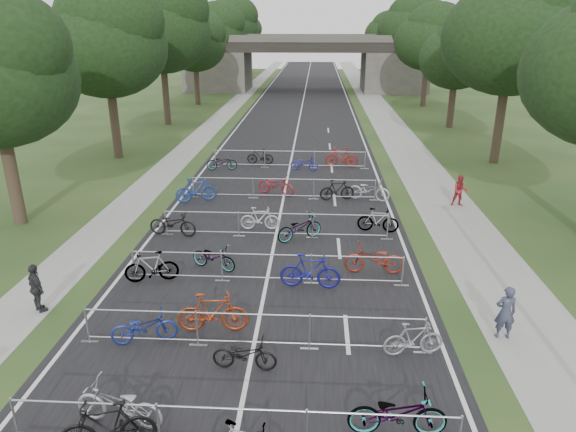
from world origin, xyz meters
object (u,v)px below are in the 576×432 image
overpass_bridge (305,63)px  pedestrian_c (37,289)px  pedestrian_a (505,313)px  pedestrian_b (460,191)px

overpass_bridge → pedestrian_c: (-6.80, -56.28, -2.74)m
overpass_bridge → pedestrian_a: (6.97, -56.92, -2.73)m
pedestrian_b → pedestrian_c: (-15.41, -10.69, 0.03)m
pedestrian_a → pedestrian_c: (-13.77, 0.63, -0.01)m
overpass_bridge → pedestrian_b: overpass_bridge is taller
overpass_bridge → pedestrian_c: 56.76m
pedestrian_b → pedestrian_c: 18.76m
pedestrian_b → pedestrian_c: size_ratio=0.97×
overpass_bridge → pedestrian_c: overpass_bridge is taller
overpass_bridge → pedestrian_c: size_ratio=19.59×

